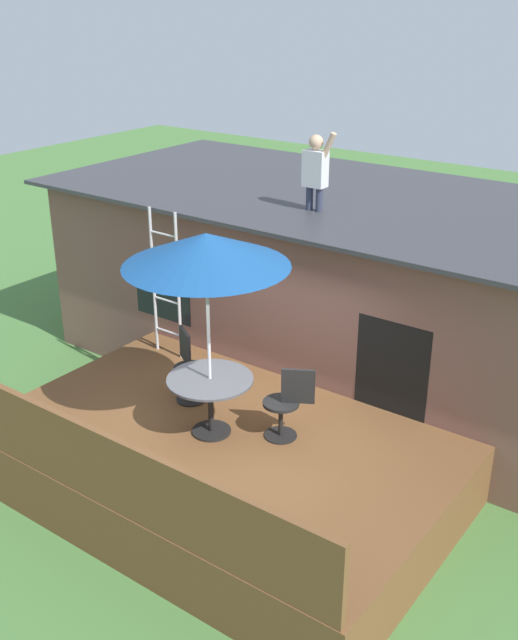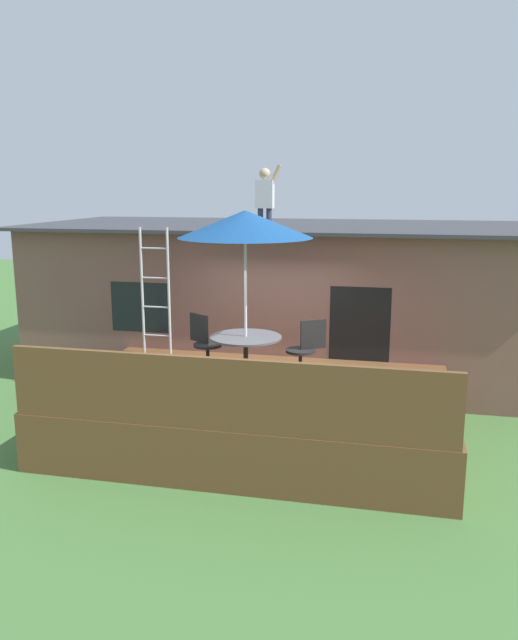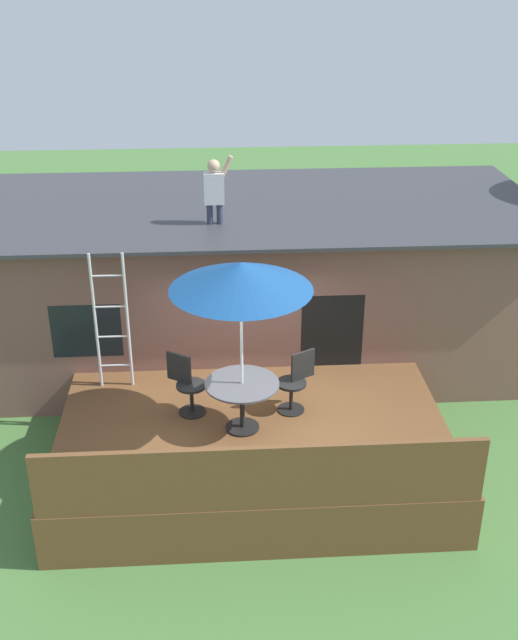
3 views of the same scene
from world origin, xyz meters
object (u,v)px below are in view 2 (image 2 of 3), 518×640
(patio_table, at_px, (246,347))
(person_figure, at_px, (265,193))
(step_ladder, at_px, (155,293))
(patio_chair_right, at_px, (305,351))
(patio_umbrella, at_px, (245,224))
(patio_chair_left, at_px, (205,344))

(patio_table, xyz_separation_m, person_figure, (-0.29, 2.71, 2.16))
(patio_table, height_order, step_ladder, step_ladder)
(person_figure, relative_size, patio_chair_right, 1.21)
(step_ladder, height_order, person_figure, person_figure)
(patio_umbrella, bearing_deg, step_ladder, 145.16)
(patio_umbrella, xyz_separation_m, patio_chair_right, (0.80, 0.46, -1.89))
(patio_table, distance_m, person_figure, 3.48)
(step_ladder, xyz_separation_m, patio_chair_left, (1.12, -0.83, -0.64))
(patio_umbrella, xyz_separation_m, patio_chair_left, (-0.78, 0.50, -1.89))
(patio_table, distance_m, step_ladder, 2.37)
(patio_chair_left, bearing_deg, patio_chair_right, 31.15)
(person_figure, height_order, patio_chair_left, person_figure)
(patio_umbrella, distance_m, person_figure, 2.76)
(patio_table, relative_size, step_ladder, 0.47)
(patio_umbrella, bearing_deg, patio_table, -90.00)
(patio_table, relative_size, person_figure, 0.94)
(person_figure, xyz_separation_m, patio_chair_right, (1.09, -2.25, -2.29))
(person_figure, bearing_deg, step_ladder, -139.23)
(step_ladder, distance_m, patio_chair_left, 1.54)
(patio_table, xyz_separation_m, patio_umbrella, (0.00, 0.00, 1.76))
(patio_table, relative_size, patio_chair_right, 1.13)
(patio_table, bearing_deg, patio_umbrella, 90.00)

